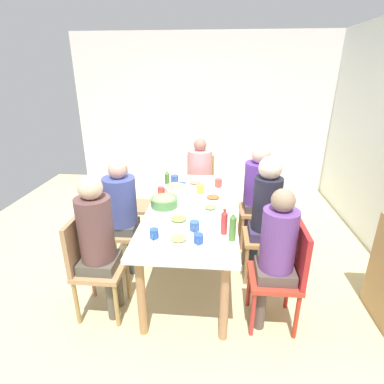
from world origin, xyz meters
name	(u,v)px	position (x,y,z in m)	size (l,w,h in m)	color
ground_plane	(192,270)	(0.00, 0.00, 0.00)	(6.11, 6.11, 0.00)	#CCBE89
wall_left	(205,115)	(-2.61, 0.00, 1.30)	(0.12, 4.41, 2.60)	white
dining_table	(192,214)	(0.00, 0.00, 0.67)	(1.93, 0.85, 0.76)	white
chair_0	(132,201)	(-0.64, -0.80, 0.51)	(0.40, 0.40, 0.90)	#A57B54
chair_1	(91,261)	(0.64, -0.80, 0.51)	(0.40, 0.40, 0.90)	tan
person_1	(98,237)	(0.64, -0.71, 0.75)	(0.30, 0.30, 1.27)	brown
chair_2	(264,205)	(-0.64, 0.80, 0.51)	(0.40, 0.40, 0.90)	#AE7C52
person_2	(258,186)	(-0.64, 0.71, 0.75)	(0.34, 0.34, 1.24)	#483546
chair_3	(285,271)	(0.64, 0.80, 0.51)	(0.40, 0.40, 0.90)	#B73727
person_3	(276,249)	(0.64, 0.71, 0.71)	(0.30, 0.30, 1.21)	brown
chair_4	(200,183)	(-1.34, 0.00, 0.51)	(0.40, 0.40, 0.90)	#AB7758
person_4	(200,172)	(-1.25, 0.00, 0.71)	(0.33, 0.33, 1.17)	#3D3844
chair_5	(272,232)	(0.00, 0.80, 0.51)	(0.40, 0.40, 0.90)	#AF7E47
person_5	(265,209)	(0.00, 0.71, 0.76)	(0.30, 0.30, 1.28)	#28354A
chair_6	(115,225)	(0.00, -0.80, 0.51)	(0.40, 0.40, 0.90)	tan
person_6	(122,207)	(0.00, -0.71, 0.72)	(0.32, 0.32, 1.21)	#47494B
plate_0	(179,240)	(0.67, -0.05, 0.78)	(0.23, 0.23, 0.04)	silver
plate_1	(213,198)	(-0.19, 0.20, 0.78)	(0.24, 0.24, 0.04)	silver
plate_2	(179,220)	(0.34, -0.09, 0.78)	(0.26, 0.26, 0.04)	white
plate_3	(195,183)	(-0.62, -0.02, 0.78)	(0.24, 0.24, 0.04)	white
plate_4	(210,209)	(0.07, 0.18, 0.78)	(0.20, 0.20, 0.04)	white
bowl_0	(164,201)	(0.03, -0.27, 0.82)	(0.26, 0.26, 0.11)	#4D8444
bowl_1	(176,189)	(-0.34, -0.20, 0.81)	(0.25, 0.25, 0.10)	beige
cup_0	(195,226)	(0.49, 0.06, 0.80)	(0.12, 0.08, 0.08)	#375F9D
cup_1	(154,234)	(0.64, -0.25, 0.80)	(0.11, 0.07, 0.08)	#2B549E
cup_2	(200,189)	(-0.36, 0.06, 0.81)	(0.12, 0.08, 0.09)	yellow
cup_3	(218,183)	(-0.56, 0.25, 0.81)	(0.12, 0.08, 0.09)	#D34F45
cup_4	(182,186)	(-0.45, -0.15, 0.80)	(0.12, 0.08, 0.08)	#3B58A1
cup_5	(199,239)	(0.69, 0.11, 0.80)	(0.11, 0.07, 0.07)	#2B52A6
cup_6	(161,191)	(-0.28, -0.36, 0.80)	(0.11, 0.07, 0.08)	#CF443A
cup_7	(175,179)	(-0.66, -0.26, 0.81)	(0.13, 0.09, 0.09)	#395495
bottle_0	(233,227)	(0.62, 0.37, 0.87)	(0.05, 0.05, 0.24)	#4E7E30
bottle_1	(167,180)	(-0.43, -0.31, 0.87)	(0.05, 0.05, 0.23)	#468030
bottle_2	(224,222)	(0.52, 0.31, 0.87)	(0.05, 0.05, 0.22)	red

